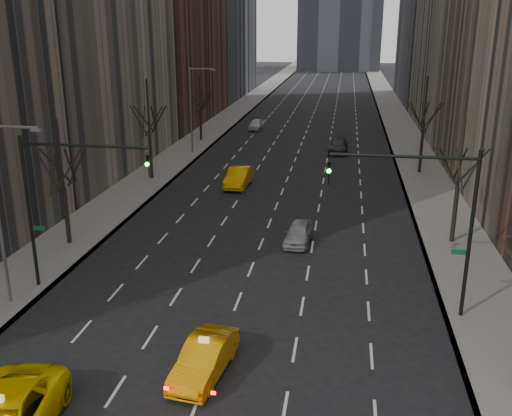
% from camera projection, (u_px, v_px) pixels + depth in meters
% --- Properties ---
extents(sidewalk_left, '(4.50, 320.00, 0.15)m').
position_uv_depth(sidewalk_left, '(229.00, 117.00, 85.07)').
color(sidewalk_left, slate).
rests_on(sidewalk_left, ground).
extents(sidewalk_right, '(4.50, 320.00, 0.15)m').
position_uv_depth(sidewalk_right, '(397.00, 121.00, 81.45)').
color(sidewalk_right, slate).
rests_on(sidewalk_right, ground).
extents(tree_lw_b, '(3.36, 3.50, 7.82)m').
position_uv_depth(tree_lw_b, '(64.00, 188.00, 35.04)').
color(tree_lw_b, black).
rests_on(tree_lw_b, ground).
extents(tree_lw_c, '(3.36, 3.50, 8.74)m').
position_uv_depth(tree_lw_c, '(150.00, 135.00, 49.98)').
color(tree_lw_c, black).
rests_on(tree_lw_c, ground).
extents(tree_lw_d, '(3.36, 3.50, 7.36)m').
position_uv_depth(tree_lw_d, '(200.00, 111.00, 67.04)').
color(tree_lw_d, black).
rests_on(tree_lw_d, ground).
extents(tree_rw_b, '(3.36, 3.50, 7.82)m').
position_uv_depth(tree_rw_b, '(458.00, 187.00, 35.26)').
color(tree_rw_b, black).
rests_on(tree_rw_b, ground).
extents(tree_rw_c, '(3.36, 3.50, 8.74)m').
position_uv_depth(tree_rw_c, '(423.00, 131.00, 52.08)').
color(tree_rw_c, black).
rests_on(tree_rw_c, ground).
extents(traffic_mast_left, '(6.69, 0.39, 8.00)m').
position_uv_depth(traffic_mast_left, '(58.00, 189.00, 28.43)').
color(traffic_mast_left, black).
rests_on(traffic_mast_left, ground).
extents(traffic_mast_right, '(6.69, 0.39, 8.00)m').
position_uv_depth(traffic_mast_right, '(435.00, 207.00, 25.74)').
color(traffic_mast_right, black).
rests_on(traffic_mast_right, ground).
extents(streetlight_near, '(2.83, 0.22, 9.00)m').
position_uv_depth(streetlight_near, '(2.00, 197.00, 26.77)').
color(streetlight_near, slate).
rests_on(streetlight_near, ground).
extents(streetlight_far, '(2.83, 0.22, 9.00)m').
position_uv_depth(streetlight_far, '(194.00, 101.00, 59.66)').
color(streetlight_far, slate).
rests_on(streetlight_far, ground).
extents(taxi_sedan, '(2.10, 4.56, 1.45)m').
position_uv_depth(taxi_sedan, '(204.00, 358.00, 22.59)').
color(taxi_sedan, orange).
rests_on(taxi_sedan, ground).
extents(silver_sedan_ahead, '(1.84, 4.01, 1.33)m').
position_uv_depth(silver_sedan_ahead, '(298.00, 233.00, 36.27)').
color(silver_sedan_ahead, '#98999F').
rests_on(silver_sedan_ahead, ground).
extents(far_taxi, '(1.85, 4.95, 1.61)m').
position_uv_depth(far_taxi, '(239.00, 177.00, 48.95)').
color(far_taxi, '#FCAA05').
rests_on(far_taxi, ground).
extents(far_suv_grey, '(2.18, 5.04, 1.45)m').
position_uv_depth(far_suv_grey, '(338.00, 146.00, 61.91)').
color(far_suv_grey, '#313136').
rests_on(far_suv_grey, ground).
extents(far_car_white, '(1.80, 4.04, 1.35)m').
position_uv_depth(far_car_white, '(256.00, 124.00, 75.37)').
color(far_car_white, silver).
rests_on(far_car_white, ground).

